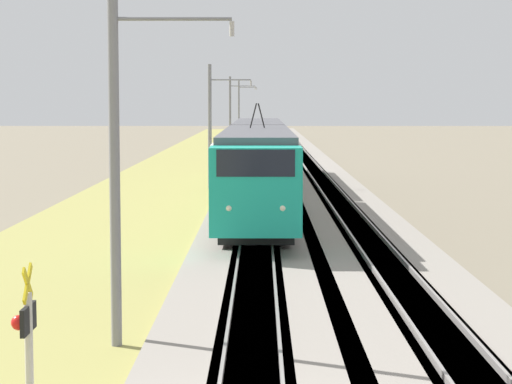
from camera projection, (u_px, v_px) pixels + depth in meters
ballast_main at (259, 180)px, 64.11m from camera, size 240.00×4.40×0.30m
ballast_adjacent at (319, 180)px, 64.09m from camera, size 240.00×4.40×0.30m
track_main at (259, 180)px, 64.11m from camera, size 240.00×1.57×0.45m
track_adjacent at (319, 180)px, 64.09m from camera, size 240.00×1.57×0.45m
grass_verge at (169, 181)px, 64.15m from camera, size 240.00×8.42×0.12m
passenger_train at (258, 157)px, 50.48m from camera, size 40.13×3.00×5.10m
crossing_signal_near at (28, 355)px, 13.08m from camera, size 0.70×0.23×3.04m
catenary_mast_near at (118, 159)px, 20.30m from camera, size 0.22×2.56×7.72m
catenary_mast_mid at (211, 125)px, 58.01m from camera, size 0.22×2.56×7.33m
catenary_mast_far at (231, 115)px, 95.69m from camera, size 0.22×2.56×7.57m
catenary_mast_distant at (239, 109)px, 133.36m from camera, size 0.22×2.56×7.98m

